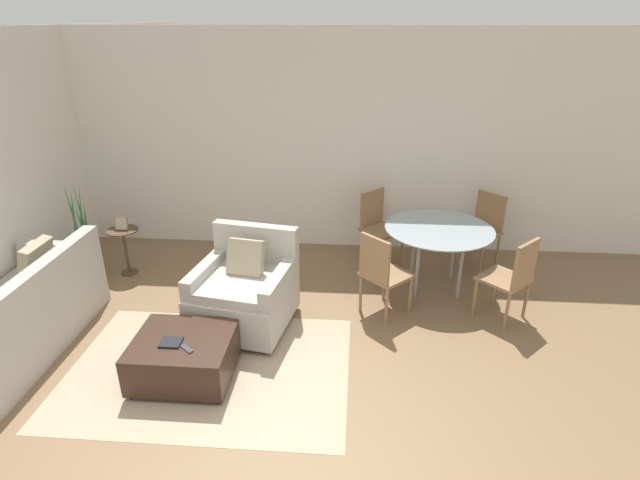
{
  "coord_description": "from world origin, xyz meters",
  "views": [
    {
      "loc": [
        0.79,
        -2.7,
        2.82
      ],
      "look_at": [
        0.43,
        1.92,
        0.75
      ],
      "focal_mm": 28.0,
      "sensor_mm": 36.0,
      "label": 1
    }
  ],
  "objects_px": {
    "dining_chair_near_left": "(381,270)",
    "ottoman": "(184,356)",
    "side_table": "(125,243)",
    "dining_chair_far_right": "(484,225)",
    "dining_chair_far_left": "(377,222)",
    "dining_table": "(439,234)",
    "armchair": "(245,291)",
    "couch": "(12,325)",
    "potted_plant": "(86,253)",
    "picture_frame": "(121,223)",
    "dining_chair_near_right": "(513,275)",
    "book_stack": "(171,342)",
    "tv_remote_primary": "(187,349)"
  },
  "relations": [
    {
      "from": "dining_chair_near_left",
      "to": "ottoman",
      "type": "bearing_deg",
      "value": -146.58
    },
    {
      "from": "armchair",
      "to": "dining_table",
      "type": "height_order",
      "value": "armchair"
    },
    {
      "from": "couch",
      "to": "side_table",
      "type": "height_order",
      "value": "couch"
    },
    {
      "from": "ottoman",
      "to": "side_table",
      "type": "relative_size",
      "value": 1.44
    },
    {
      "from": "dining_table",
      "to": "dining_chair_far_right",
      "type": "bearing_deg",
      "value": 45.0
    },
    {
      "from": "tv_remote_primary",
      "to": "dining_chair_near_left",
      "type": "xyz_separation_m",
      "value": [
        1.59,
        1.24,
        0.13
      ]
    },
    {
      "from": "armchair",
      "to": "dining_chair_near_right",
      "type": "height_order",
      "value": "armchair"
    },
    {
      "from": "ottoman",
      "to": "tv_remote_primary",
      "type": "distance_m",
      "value": 0.24
    },
    {
      "from": "couch",
      "to": "side_table",
      "type": "bearing_deg",
      "value": 78.19
    },
    {
      "from": "couch",
      "to": "dining_chair_near_left",
      "type": "bearing_deg",
      "value": 15.34
    },
    {
      "from": "couch",
      "to": "ottoman",
      "type": "height_order",
      "value": "couch"
    },
    {
      "from": "dining_chair_near_left",
      "to": "dining_chair_far_right",
      "type": "bearing_deg",
      "value": 45.0
    },
    {
      "from": "dining_chair_near_left",
      "to": "dining_chair_far_right",
      "type": "height_order",
      "value": "same"
    },
    {
      "from": "dining_table",
      "to": "dining_chair_near_right",
      "type": "xyz_separation_m",
      "value": [
        0.64,
        -0.64,
        -0.14
      ]
    },
    {
      "from": "dining_chair_near_left",
      "to": "dining_chair_far_right",
      "type": "relative_size",
      "value": 1.0
    },
    {
      "from": "ottoman",
      "to": "dining_chair_near_right",
      "type": "bearing_deg",
      "value": 20.46
    },
    {
      "from": "potted_plant",
      "to": "dining_chair_far_left",
      "type": "relative_size",
      "value": 1.3
    },
    {
      "from": "book_stack",
      "to": "picture_frame",
      "type": "height_order",
      "value": "picture_frame"
    },
    {
      "from": "side_table",
      "to": "picture_frame",
      "type": "height_order",
      "value": "picture_frame"
    },
    {
      "from": "dining_chair_near_right",
      "to": "dining_chair_far_left",
      "type": "bearing_deg",
      "value": 135.0
    },
    {
      "from": "ottoman",
      "to": "book_stack",
      "type": "relative_size",
      "value": 4.75
    },
    {
      "from": "dining_chair_far_left",
      "to": "armchair",
      "type": "bearing_deg",
      "value": -130.57
    },
    {
      "from": "potted_plant",
      "to": "dining_table",
      "type": "xyz_separation_m",
      "value": [
        4.09,
        0.0,
        0.38
      ]
    },
    {
      "from": "side_table",
      "to": "dining_table",
      "type": "height_order",
      "value": "dining_table"
    },
    {
      "from": "couch",
      "to": "dining_chair_far_left",
      "type": "relative_size",
      "value": 2.21
    },
    {
      "from": "couch",
      "to": "dining_chair_far_left",
      "type": "height_order",
      "value": "couch"
    },
    {
      "from": "armchair",
      "to": "dining_chair_near_right",
      "type": "xyz_separation_m",
      "value": [
        2.62,
        0.27,
        0.15
      ]
    },
    {
      "from": "book_stack",
      "to": "picture_frame",
      "type": "bearing_deg",
      "value": 123.37
    },
    {
      "from": "side_table",
      "to": "dining_chair_far_left",
      "type": "distance_m",
      "value": 3.04
    },
    {
      "from": "dining_chair_far_right",
      "to": "potted_plant",
      "type": "bearing_deg",
      "value": -172.21
    },
    {
      "from": "ottoman",
      "to": "side_table",
      "type": "height_order",
      "value": "side_table"
    },
    {
      "from": "couch",
      "to": "picture_frame",
      "type": "distance_m",
      "value": 1.67
    },
    {
      "from": "armchair",
      "to": "book_stack",
      "type": "relative_size",
      "value": 6.1
    },
    {
      "from": "side_table",
      "to": "dining_table",
      "type": "relative_size",
      "value": 0.48
    },
    {
      "from": "side_table",
      "to": "dining_chair_near_left",
      "type": "bearing_deg",
      "value": -13.14
    },
    {
      "from": "ottoman",
      "to": "side_table",
      "type": "bearing_deg",
      "value": 125.78
    },
    {
      "from": "armchair",
      "to": "couch",
      "type": "bearing_deg",
      "value": -162.0
    },
    {
      "from": "armchair",
      "to": "dining_chair_far_right",
      "type": "height_order",
      "value": "armchair"
    },
    {
      "from": "picture_frame",
      "to": "dining_chair_far_left",
      "type": "distance_m",
      "value": 3.04
    },
    {
      "from": "couch",
      "to": "dining_chair_far_right",
      "type": "distance_m",
      "value": 5.1
    },
    {
      "from": "armchair",
      "to": "side_table",
      "type": "relative_size",
      "value": 1.85
    },
    {
      "from": "side_table",
      "to": "picture_frame",
      "type": "bearing_deg",
      "value": -90.0
    },
    {
      "from": "potted_plant",
      "to": "dining_chair_near_right",
      "type": "distance_m",
      "value": 4.78
    },
    {
      "from": "armchair",
      "to": "tv_remote_primary",
      "type": "relative_size",
      "value": 7.92
    },
    {
      "from": "dining_chair_near_right",
      "to": "potted_plant",
      "type": "bearing_deg",
      "value": 172.28
    },
    {
      "from": "armchair",
      "to": "dining_chair_far_left",
      "type": "distance_m",
      "value": 2.05
    },
    {
      "from": "potted_plant",
      "to": "dining_chair_far_right",
      "type": "xyz_separation_m",
      "value": [
        4.73,
        0.65,
        0.25
      ]
    },
    {
      "from": "armchair",
      "to": "dining_chair_near_right",
      "type": "relative_size",
      "value": 1.16
    },
    {
      "from": "dining_chair_far_left",
      "to": "dining_table",
      "type": "bearing_deg",
      "value": -45.0
    },
    {
      "from": "ottoman",
      "to": "dining_table",
      "type": "height_order",
      "value": "dining_table"
    }
  ]
}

